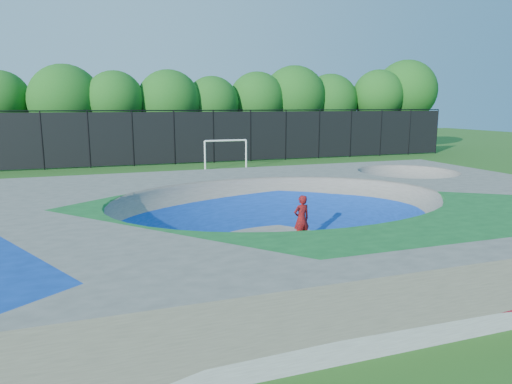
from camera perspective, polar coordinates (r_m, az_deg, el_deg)
ground at (r=14.96m, az=3.19°, el=-6.22°), size 120.00×120.00×0.00m
skate_deck at (r=14.75m, az=3.22°, el=-3.43°), size 22.00×14.00×1.50m
skater at (r=14.71m, az=5.71°, el=-3.39°), size 0.62×0.45×1.56m
skateboard at (r=14.91m, az=5.65°, el=-6.21°), size 0.80×0.29×0.05m
soccer_goal at (r=31.81m, az=-3.79°, el=5.42°), size 3.08×0.12×2.04m
fence at (r=34.72m, az=-10.17°, el=6.86°), size 48.09×0.09×4.04m
treeline at (r=40.21m, az=-5.33°, el=11.59°), size 51.71×7.17×8.75m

